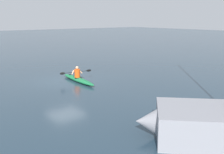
% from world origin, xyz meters
% --- Properties ---
extents(ground_plane, '(160.00, 160.00, 0.00)m').
position_xyz_m(ground_plane, '(0.00, 0.00, 0.00)').
color(ground_plane, '#233847').
extents(kayak, '(0.97, 4.45, 0.29)m').
position_xyz_m(kayak, '(-0.68, 0.68, 0.15)').
color(kayak, '#19723F').
rests_on(kayak, ground).
extents(kayaker, '(2.46, 0.52, 0.79)m').
position_xyz_m(kayaker, '(-0.70, 0.53, 0.62)').
color(kayaker, '#E04C14').
rests_on(kayaker, kayak).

